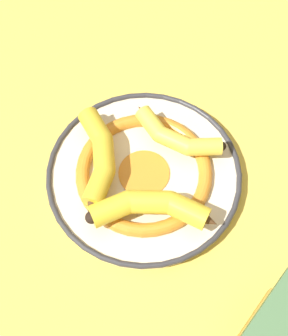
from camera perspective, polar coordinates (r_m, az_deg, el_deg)
ground_plane at (r=0.83m, az=1.36°, el=-3.09°), size 2.80×2.80×0.00m
decorative_bowl at (r=0.83m, az=0.00°, el=-0.74°), size 0.34×0.34×0.04m
banana_a at (r=0.76m, az=0.97°, el=-4.78°), size 0.19×0.13×0.04m
banana_b at (r=0.80m, az=-5.45°, el=1.28°), size 0.14×0.17×0.04m
banana_c at (r=0.82m, az=3.76°, el=3.88°), size 0.18×0.07×0.03m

